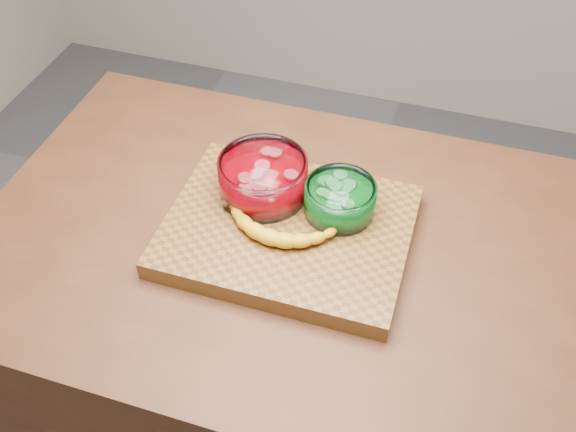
% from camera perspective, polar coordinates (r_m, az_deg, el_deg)
% --- Properties ---
extents(counter, '(1.20, 0.80, 0.90)m').
position_cam_1_polar(counter, '(1.58, 0.00, -12.89)').
color(counter, '#4F2A17').
rests_on(counter, ground).
extents(cutting_board, '(0.45, 0.35, 0.04)m').
position_cam_1_polar(cutting_board, '(1.20, 0.00, -1.32)').
color(cutting_board, brown).
rests_on(cutting_board, counter).
extents(bowl_red, '(0.17, 0.17, 0.08)m').
position_cam_1_polar(bowl_red, '(1.22, -2.22, 3.38)').
color(bowl_red, white).
rests_on(bowl_red, cutting_board).
extents(bowl_green, '(0.13, 0.13, 0.06)m').
position_cam_1_polar(bowl_green, '(1.19, 4.64, 1.51)').
color(bowl_green, white).
rests_on(bowl_green, cutting_board).
extents(banana, '(0.25, 0.12, 0.03)m').
position_cam_1_polar(banana, '(1.16, -0.94, -0.86)').
color(banana, orange).
rests_on(banana, cutting_board).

